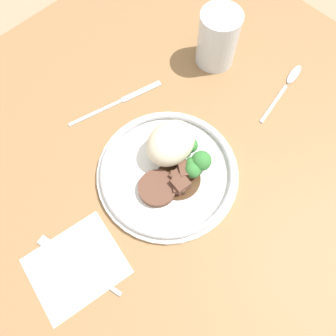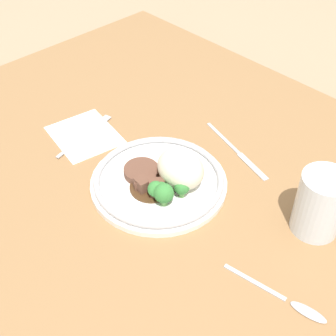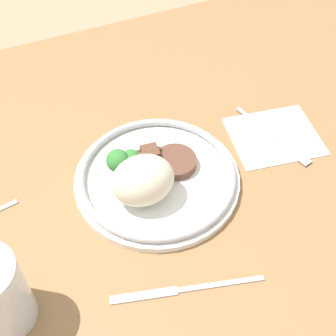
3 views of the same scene
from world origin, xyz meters
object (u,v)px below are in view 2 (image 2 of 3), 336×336
plate (163,179)px  fork (89,132)px  juice_glass (319,206)px  spoon (294,304)px  knife (238,152)px

plate → fork: (-0.23, -0.00, -0.02)m
juice_glass → spoon: 0.17m
plate → fork: bearing=-179.9°
plate → fork: size_ratio=1.55×
knife → spoon: (0.28, -0.21, 0.00)m
juice_glass → fork: juice_glass is taller
fork → plate: bearing=-103.7°
fork → spoon: same height
juice_glass → knife: (-0.22, 0.06, -0.05)m
spoon → fork: bearing=166.5°
plate → knife: plate is taller
plate → fork: plate is taller
fork → spoon: size_ratio=0.98×
fork → knife: (0.26, 0.18, -0.00)m
plate → spoon: 0.32m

